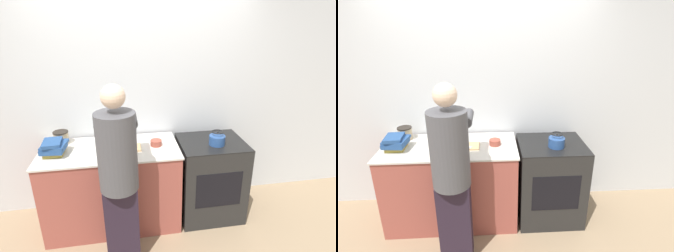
% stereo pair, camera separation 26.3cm
% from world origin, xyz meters
% --- Properties ---
extents(ground_plane, '(12.00, 12.00, 0.00)m').
position_xyz_m(ground_plane, '(0.00, 0.00, 0.00)').
color(ground_plane, '#997F60').
extents(wall_back, '(8.00, 0.05, 2.60)m').
position_xyz_m(wall_back, '(0.00, 0.73, 1.30)').
color(wall_back, silver).
rests_on(wall_back, ground_plane).
extents(counter, '(1.42, 0.69, 0.92)m').
position_xyz_m(counter, '(-0.37, 0.33, 0.46)').
color(counter, '#9E4C42').
rests_on(counter, ground_plane).
extents(oven, '(0.71, 0.62, 0.93)m').
position_xyz_m(oven, '(0.72, 0.31, 0.46)').
color(oven, black).
rests_on(oven, ground_plane).
extents(person, '(0.37, 0.61, 1.71)m').
position_xyz_m(person, '(-0.28, -0.22, 0.93)').
color(person, '#261C2A').
rests_on(person, ground_plane).
extents(cutting_board, '(0.33, 0.19, 0.02)m').
position_xyz_m(cutting_board, '(-0.22, 0.30, 0.93)').
color(cutting_board, tan).
rests_on(cutting_board, counter).
extents(knife, '(0.18, 0.11, 0.01)m').
position_xyz_m(knife, '(-0.23, 0.27, 0.94)').
color(knife, silver).
rests_on(knife, cutting_board).
extents(kettle, '(0.17, 0.17, 0.15)m').
position_xyz_m(kettle, '(0.74, 0.22, 0.99)').
color(kettle, '#284C8C').
rests_on(kettle, oven).
extents(bowl_prep, '(0.12, 0.12, 0.06)m').
position_xyz_m(bowl_prep, '(0.11, 0.33, 0.95)').
color(bowl_prep, '#9E4738').
rests_on(bowl_prep, counter).
extents(canister_jar, '(0.16, 0.16, 0.14)m').
position_xyz_m(canister_jar, '(-0.89, 0.54, 0.99)').
color(canister_jar, tan).
rests_on(canister_jar, counter).
extents(book_stack, '(0.25, 0.26, 0.15)m').
position_xyz_m(book_stack, '(-0.91, 0.28, 0.99)').
color(book_stack, olive).
rests_on(book_stack, counter).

